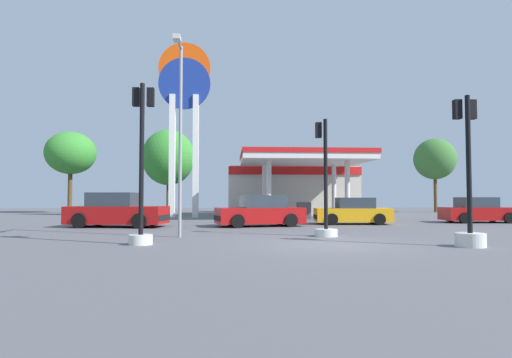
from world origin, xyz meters
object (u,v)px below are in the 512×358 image
(car_0, at_px, (117,211))
(tree_2, at_px, (262,168))
(car_1, at_px, (353,212))
(corner_streetlamp, at_px, (180,121))
(tree_4, at_px, (435,159))
(station_pole_sign, at_px, (184,107))
(tree_3, at_px, (331,167))
(traffic_signal_2, at_px, (142,184))
(car_3, at_px, (260,212))
(tree_1, at_px, (168,157))
(traffic_signal_1, at_px, (469,204))
(car_2, at_px, (478,211))
(traffic_signal_0, at_px, (325,205))
(tree_0, at_px, (71,153))

(car_0, xyz_separation_m, tree_2, (8.46, 19.07, 3.40))
(car_1, height_order, corner_streetlamp, corner_streetlamp)
(car_1, distance_m, tree_4, 22.28)
(station_pole_sign, distance_m, car_0, 12.27)
(tree_3, bearing_deg, station_pole_sign, -144.68)
(traffic_signal_2, bearing_deg, station_pole_sign, 91.97)
(car_1, bearing_deg, car_3, -165.22)
(car_1, distance_m, traffic_signal_2, 13.02)
(tree_4, height_order, corner_streetlamp, tree_4)
(car_1, bearing_deg, tree_1, 126.11)
(car_3, bearing_deg, tree_2, 85.29)
(tree_4, distance_m, corner_streetlamp, 32.56)
(traffic_signal_1, relative_size, tree_1, 0.58)
(car_2, relative_size, car_3, 0.90)
(car_0, xyz_separation_m, traffic_signal_2, (2.73, -7.80, 1.08))
(traffic_signal_0, relative_size, traffic_signal_2, 0.88)
(car_3, relative_size, tree_4, 0.64)
(car_3, bearing_deg, car_2, 10.37)
(station_pole_sign, relative_size, car_3, 2.79)
(tree_1, height_order, tree_3, tree_1)
(car_1, bearing_deg, tree_3, 79.96)
(car_0, relative_size, traffic_signal_1, 1.10)
(tree_0, height_order, corner_streetlamp, tree_0)
(traffic_signal_1, height_order, tree_3, tree_3)
(tree_3, distance_m, corner_streetlamp, 27.04)
(tree_3, relative_size, tree_4, 0.85)
(car_0, height_order, tree_4, tree_4)
(tree_3, bearing_deg, car_1, -100.04)
(tree_0, bearing_deg, tree_4, 0.19)
(station_pole_sign, bearing_deg, tree_4, 21.58)
(car_3, bearing_deg, tree_1, 111.53)
(traffic_signal_0, relative_size, corner_streetlamp, 0.62)
(car_0, relative_size, tree_4, 0.68)
(car_1, bearing_deg, station_pole_sign, 139.47)
(tree_2, bearing_deg, traffic_signal_1, -82.22)
(traffic_signal_0, height_order, tree_2, tree_2)
(car_1, relative_size, corner_streetlamp, 0.59)
(tree_0, xyz_separation_m, tree_3, (24.03, 0.16, -1.16))
(tree_1, xyz_separation_m, tree_3, (15.13, 0.96, -0.75))
(station_pole_sign, relative_size, car_1, 3.12)
(car_0, distance_m, tree_3, 24.32)
(traffic_signal_2, relative_size, tree_1, 0.65)
(car_1, relative_size, car_2, 1.00)
(traffic_signal_1, distance_m, tree_4, 30.79)
(traffic_signal_1, distance_m, tree_0, 35.16)
(traffic_signal_2, distance_m, tree_0, 29.20)
(car_1, height_order, tree_4, tree_4)
(tree_3, height_order, tree_4, tree_4)
(tree_2, height_order, tree_4, tree_4)
(traffic_signal_0, height_order, corner_streetlamp, corner_streetlamp)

